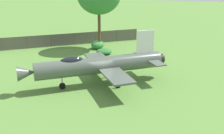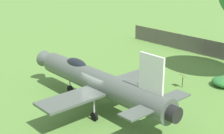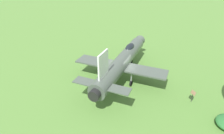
# 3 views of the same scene
# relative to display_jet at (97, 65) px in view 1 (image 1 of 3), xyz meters

# --- Properties ---
(ground_plane) EXTENTS (200.00, 200.00, 0.00)m
(ground_plane) POSITION_rel_display_jet_xyz_m (-0.21, 0.30, -1.98)
(ground_plane) COLOR #568438
(display_jet) EXTENTS (10.43, 12.73, 4.99)m
(display_jet) POSITION_rel_display_jet_xyz_m (0.00, 0.00, 0.00)
(display_jet) COLOR #4C564C
(display_jet) RESTS_ON ground_plane
(perimeter_fence) EXTENTS (14.29, 19.55, 1.87)m
(perimeter_fence) POSITION_rel_display_jet_xyz_m (-13.43, -10.05, -0.99)
(perimeter_fence) COLOR #4C4238
(perimeter_fence) RESTS_ON ground_plane
(shrub_near_fence) EXTENTS (2.14, 1.84, 1.13)m
(shrub_near_fence) POSITION_rel_display_jet_xyz_m (-13.35, -4.53, -1.41)
(shrub_near_fence) COLOR #387F3D
(shrub_near_fence) RESTS_ON ground_plane
(shrub_by_tree) EXTENTS (1.91, 2.10, 0.73)m
(shrub_by_tree) POSITION_rel_display_jet_xyz_m (-10.74, -2.73, -1.61)
(shrub_by_tree) COLOR #2D7033
(shrub_by_tree) RESTS_ON ground_plane
(info_plaque) EXTENTS (0.61, 0.71, 1.14)m
(info_plaque) POSITION_rel_display_jet_xyz_m (-7.23, -2.80, -1.12)
(info_plaque) COLOR #333333
(info_plaque) RESTS_ON ground_plane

